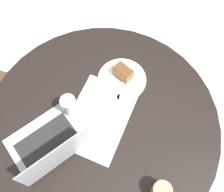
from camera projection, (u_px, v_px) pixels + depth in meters
ground_plane at (105, 156)px, 1.91m from camera, size 12.00×12.00×0.00m
dining_table at (102, 131)px, 1.37m from camera, size 1.12×1.12×0.75m
paper_document at (98, 117)px, 1.24m from camera, size 0.47×0.42×0.00m
plate at (122, 79)px, 1.32m from camera, size 0.24×0.24×0.01m
cake_slice at (123, 73)px, 1.30m from camera, size 0.07×0.10×0.06m
fork at (121, 88)px, 1.29m from camera, size 0.15×0.12×0.00m
coffee_glass at (161, 191)px, 1.06m from camera, size 0.08×0.08×0.09m
water_glass at (69, 106)px, 1.20m from camera, size 0.07×0.07×0.12m
laptop at (49, 145)px, 1.15m from camera, size 0.33×0.26×0.21m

